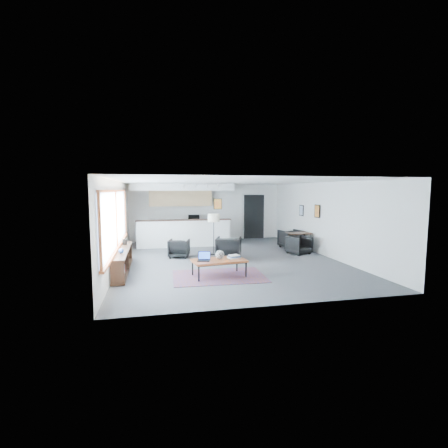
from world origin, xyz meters
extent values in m
cube|color=#4B4B4D|center=(0.00, 0.00, -0.01)|extent=(7.00, 9.00, 0.01)
cube|color=white|center=(0.00, 0.00, 2.60)|extent=(7.00, 9.00, 0.01)
cube|color=silver|center=(0.00, 4.50, 1.30)|extent=(7.00, 0.01, 2.60)
cube|color=silver|center=(0.00, -4.50, 1.30)|extent=(7.00, 0.01, 2.60)
cube|color=silver|center=(-3.50, 0.00, 1.30)|extent=(0.01, 9.00, 2.60)
cube|color=silver|center=(3.50, 0.00, 1.30)|extent=(0.01, 9.00, 2.60)
cube|color=#8CBFFF|center=(-3.47, -0.90, 1.50)|extent=(0.02, 5.80, 1.55)
cube|color=brown|center=(-3.44, -0.90, 0.70)|extent=(0.10, 5.95, 0.06)
cube|color=brown|center=(-3.45, -0.90, 2.30)|extent=(0.06, 5.95, 0.06)
cube|color=brown|center=(-3.45, -3.80, 1.50)|extent=(0.06, 0.06, 1.60)
cube|color=brown|center=(-3.45, -0.90, 1.50)|extent=(0.06, 0.06, 1.60)
cube|color=brown|center=(-3.45, 2.00, 1.50)|extent=(0.06, 0.06, 1.60)
cube|color=#341D12|center=(-3.30, -1.00, 0.62)|extent=(0.35, 3.00, 0.05)
cube|color=#341D12|center=(-3.30, -1.00, 0.05)|extent=(0.35, 3.00, 0.05)
cube|color=#341D12|center=(-3.30, -2.45, 0.33)|extent=(0.33, 0.04, 0.55)
cube|color=#341D12|center=(-3.30, -1.00, 0.33)|extent=(0.33, 0.04, 0.55)
cube|color=#341D12|center=(-3.30, 0.45, 0.33)|extent=(0.33, 0.04, 0.55)
cube|color=#3359A5|center=(-3.30, -2.30, 0.17)|extent=(0.18, 0.04, 0.20)
cube|color=silver|center=(-3.30, -2.13, 0.18)|extent=(0.18, 0.04, 0.22)
cube|color=maroon|center=(-3.30, -1.96, 0.20)|extent=(0.18, 0.04, 0.24)
cube|color=#341D12|center=(-3.30, -1.79, 0.17)|extent=(0.18, 0.04, 0.20)
cube|color=#3359A5|center=(-3.30, -1.62, 0.18)|extent=(0.18, 0.04, 0.22)
cube|color=silver|center=(-3.30, -1.45, 0.20)|extent=(0.18, 0.04, 0.24)
cube|color=maroon|center=(-3.30, -1.28, 0.17)|extent=(0.18, 0.04, 0.20)
cube|color=#341D12|center=(-3.30, -1.11, 0.18)|extent=(0.18, 0.04, 0.22)
cube|color=#3359A5|center=(-3.30, -0.94, 0.20)|extent=(0.18, 0.03, 0.24)
cube|color=silver|center=(-3.30, -0.77, 0.17)|extent=(0.18, 0.03, 0.20)
cube|color=maroon|center=(-3.30, -0.60, 0.18)|extent=(0.18, 0.03, 0.22)
cube|color=#341D12|center=(-3.30, -0.43, 0.20)|extent=(0.18, 0.04, 0.24)
cube|color=black|center=(-3.30, -0.20, 0.73)|extent=(0.14, 0.02, 0.18)
sphere|color=#264C99|center=(-3.28, -1.60, 0.71)|extent=(0.14, 0.14, 0.14)
cube|color=white|center=(-1.20, 2.70, 0.55)|extent=(3.80, 0.25, 1.10)
cube|color=#341D12|center=(-1.20, 2.70, 1.11)|extent=(3.85, 0.32, 0.04)
cube|color=white|center=(-1.20, 4.15, 0.45)|extent=(3.80, 0.60, 0.90)
cube|color=#2D2D2D|center=(-1.20, 4.15, 0.91)|extent=(3.82, 0.62, 0.04)
cube|color=tan|center=(-1.20, 4.30, 1.95)|extent=(2.80, 0.35, 0.70)
cube|color=white|center=(-1.20, 3.60, 2.45)|extent=(4.20, 1.80, 0.30)
cube|color=black|center=(0.20, 2.71, 1.75)|extent=(0.35, 0.03, 0.45)
cube|color=orange|center=(0.20, 2.69, 1.75)|extent=(0.30, 0.01, 0.40)
cube|color=black|center=(2.30, 4.42, 1.05)|extent=(1.00, 0.12, 2.10)
cube|color=white|center=(1.78, 4.43, 1.05)|extent=(0.06, 0.10, 2.10)
cube|color=white|center=(2.82, 4.43, 1.05)|extent=(0.06, 0.10, 2.10)
cube|color=white|center=(2.30, 4.43, 2.12)|extent=(1.10, 0.10, 0.06)
cube|color=silver|center=(-0.60, 2.20, 2.56)|extent=(1.60, 0.04, 0.04)
cylinder|color=silver|center=(-1.25, 2.20, 2.48)|extent=(0.07, 0.07, 0.09)
cylinder|color=silver|center=(-0.80, 2.20, 2.48)|extent=(0.07, 0.07, 0.09)
cylinder|color=silver|center=(-0.35, 2.20, 2.48)|extent=(0.07, 0.07, 0.09)
cylinder|color=silver|center=(0.10, 2.20, 2.48)|extent=(0.07, 0.07, 0.09)
cube|color=black|center=(3.47, 0.40, 1.55)|extent=(0.03, 0.38, 0.48)
cube|color=orange|center=(3.46, 0.40, 1.55)|extent=(0.00, 0.32, 0.42)
cube|color=black|center=(3.47, 1.70, 1.50)|extent=(0.03, 0.34, 0.44)
cube|color=#859FC5|center=(3.46, 1.70, 1.50)|extent=(0.00, 0.28, 0.38)
cube|color=#583344|center=(-0.72, -2.08, 0.01)|extent=(2.52, 1.77, 0.01)
cube|color=brown|center=(-0.72, -2.08, 0.43)|extent=(1.50, 0.93, 0.05)
cube|color=black|center=(-1.33, -2.48, 0.21)|extent=(0.04, 0.04, 0.41)
cube|color=black|center=(-1.41, -1.84, 0.21)|extent=(0.04, 0.04, 0.41)
cube|color=black|center=(-0.03, -2.32, 0.21)|extent=(0.04, 0.04, 0.41)
cube|color=black|center=(-0.12, -1.67, 0.21)|extent=(0.04, 0.04, 0.41)
cube|color=black|center=(-0.68, -2.40, 0.40)|extent=(1.34, 0.20, 0.03)
cube|color=black|center=(-0.76, -1.76, 0.40)|extent=(1.34, 0.20, 0.03)
cube|color=black|center=(-1.14, -2.14, 0.47)|extent=(0.37, 0.31, 0.02)
cube|color=black|center=(-1.11, -2.02, 0.59)|extent=(0.33, 0.14, 0.21)
cube|color=blue|center=(-1.11, -2.03, 0.59)|extent=(0.29, 0.12, 0.18)
sphere|color=gray|center=(-0.69, -2.02, 0.58)|extent=(0.24, 0.24, 0.24)
cube|color=silver|center=(-0.28, -1.98, 0.48)|extent=(0.37, 0.32, 0.04)
cube|color=#3359A5|center=(-0.28, -1.98, 0.51)|extent=(0.33, 0.30, 0.03)
cube|color=silver|center=(-0.28, -2.00, 0.54)|extent=(0.31, 0.27, 0.03)
cube|color=#E5590C|center=(-0.55, -2.30, 0.46)|extent=(0.13, 0.13, 0.01)
imported|color=black|center=(-1.57, 0.68, 0.35)|extent=(0.81, 0.78, 0.69)
imported|color=black|center=(0.04, 0.02, 0.41)|extent=(1.01, 0.98, 0.83)
cylinder|color=black|center=(-0.31, 0.90, 0.01)|extent=(0.30, 0.30, 0.03)
cylinder|color=black|center=(-0.31, 0.90, 0.64)|extent=(0.03, 0.03, 1.24)
cylinder|color=#F7EECB|center=(-0.31, 0.90, 1.34)|extent=(0.49, 0.49, 0.28)
cube|color=#341D12|center=(3.00, 1.00, 0.69)|extent=(0.87, 0.87, 0.04)
cylinder|color=black|center=(2.61, 0.64, 0.34)|extent=(0.04, 0.04, 0.67)
cylinder|color=black|center=(2.64, 1.39, 0.34)|extent=(0.04, 0.04, 0.67)
cylinder|color=black|center=(3.36, 0.62, 0.34)|extent=(0.04, 0.04, 0.67)
cylinder|color=black|center=(3.39, 1.36, 0.34)|extent=(0.04, 0.04, 0.67)
imported|color=black|center=(2.75, 0.33, 0.31)|extent=(0.77, 0.75, 0.62)
imported|color=black|center=(2.95, 1.52, 0.35)|extent=(0.76, 0.73, 0.70)
imported|color=black|center=(-0.63, 4.15, 1.10)|extent=(0.51, 0.30, 0.34)
camera|label=1|loc=(-2.41, -10.48, 2.33)|focal=26.00mm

